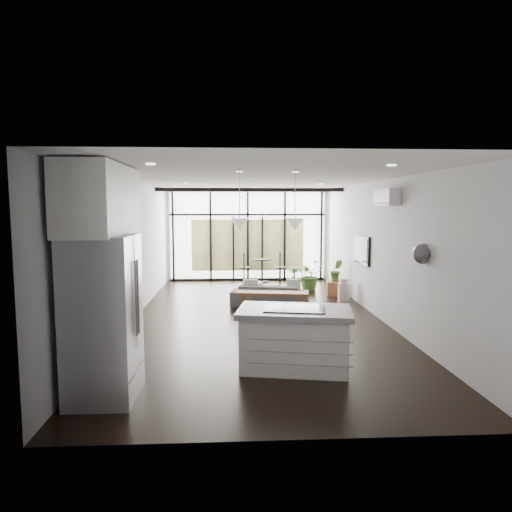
{
  "coord_description": "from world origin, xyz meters",
  "views": [
    {
      "loc": [
        -0.53,
        -9.21,
        2.26
      ],
      "look_at": [
        0.0,
        0.3,
        1.25
      ],
      "focal_mm": 32.0,
      "sensor_mm": 36.0,
      "label": 1
    }
  ],
  "objects": [
    {
      "name": "floor",
      "position": [
        0.0,
        0.0,
        0.0
      ],
      "size": [
        5.0,
        10.0,
        0.0
      ],
      "primitive_type": "cube",
      "color": "black",
      "rests_on": "ground"
    },
    {
      "name": "ceiling",
      "position": [
        0.0,
        0.0,
        2.8
      ],
      "size": [
        5.0,
        10.0,
        0.0
      ],
      "primitive_type": "cube",
      "color": "silver",
      "rests_on": "ground"
    },
    {
      "name": "wall_left",
      "position": [
        -2.5,
        0.0,
        1.4
      ],
      "size": [
        0.02,
        10.0,
        2.8
      ],
      "primitive_type": "cube",
      "color": "silver",
      "rests_on": "ground"
    },
    {
      "name": "wall_right",
      "position": [
        2.5,
        0.0,
        1.4
      ],
      "size": [
        0.02,
        10.0,
        2.8
      ],
      "primitive_type": "cube",
      "color": "silver",
      "rests_on": "ground"
    },
    {
      "name": "wall_back",
      "position": [
        0.0,
        5.0,
        1.4
      ],
      "size": [
        5.0,
        0.02,
        2.8
      ],
      "primitive_type": "cube",
      "color": "silver",
      "rests_on": "ground"
    },
    {
      "name": "wall_front",
      "position": [
        0.0,
        -5.0,
        1.4
      ],
      "size": [
        5.0,
        0.02,
        2.8
      ],
      "primitive_type": "cube",
      "color": "silver",
      "rests_on": "ground"
    },
    {
      "name": "glazing",
      "position": [
        0.0,
        4.88,
        1.4
      ],
      "size": [
        5.0,
        0.2,
        2.8
      ],
      "primitive_type": "cube",
      "color": "black",
      "rests_on": "ground"
    },
    {
      "name": "skylight",
      "position": [
        0.0,
        4.0,
        2.77
      ],
      "size": [
        4.7,
        1.9,
        0.06
      ],
      "primitive_type": "cube",
      "color": "silver",
      "rests_on": "ceiling"
    },
    {
      "name": "neighbour_building",
      "position": [
        0.0,
        4.95,
        1.1
      ],
      "size": [
        3.5,
        0.02,
        1.6
      ],
      "primitive_type": "cube",
      "color": "#ECEAA1",
      "rests_on": "ground"
    },
    {
      "name": "island",
      "position": [
        0.36,
        -3.01,
        0.43
      ],
      "size": [
        1.71,
        1.2,
        0.86
      ],
      "primitive_type": "cube",
      "rotation": [
        0.0,
        0.0,
        -0.18
      ],
      "color": "white",
      "rests_on": "floor"
    },
    {
      "name": "cooktop",
      "position": [
        0.36,
        -3.01,
        0.86
      ],
      "size": [
        0.93,
        0.7,
        0.01
      ],
      "primitive_type": "cube",
      "rotation": [
        0.0,
        0.0,
        -0.18
      ],
      "color": "black",
      "rests_on": "island"
    },
    {
      "name": "fridge",
      "position": [
        -2.04,
        -3.85,
        0.97
      ],
      "size": [
        0.75,
        0.94,
        1.94
      ],
      "primitive_type": "cube",
      "color": "#A1A1A6",
      "rests_on": "floor"
    },
    {
      "name": "appliance_column",
      "position": [
        -2.16,
        -3.05,
        1.2
      ],
      "size": [
        0.62,
        0.65,
        2.41
      ],
      "primitive_type": "cube",
      "color": "white",
      "rests_on": "floor"
    },
    {
      "name": "upper_cabinets",
      "position": [
        -2.12,
        -3.5,
        2.35
      ],
      "size": [
        0.62,
        1.75,
        0.86
      ],
      "primitive_type": "cube",
      "color": "white",
      "rests_on": "wall_left"
    },
    {
      "name": "pendant_left",
      "position": [
        -0.4,
        -2.65,
        2.02
      ],
      "size": [
        0.26,
        0.26,
        0.18
      ],
      "primitive_type": "cone",
      "color": "silver",
      "rests_on": "ceiling"
    },
    {
      "name": "pendant_right",
      "position": [
        0.4,
        -2.65,
        2.02
      ],
      "size": [
        0.26,
        0.26,
        0.18
      ],
      "primitive_type": "cone",
      "color": "silver",
      "rests_on": "ceiling"
    },
    {
      "name": "sofa",
      "position": [
        0.37,
        1.07,
        0.34
      ],
      "size": [
        1.83,
        0.88,
        0.69
      ],
      "primitive_type": "imported",
      "rotation": [
        0.0,
        0.0,
        2.92
      ],
      "color": "#4E4E50",
      "rests_on": "floor"
    },
    {
      "name": "console_bench",
      "position": [
        0.35,
        0.28,
        0.24
      ],
      "size": [
        1.54,
        0.6,
        0.48
      ],
      "primitive_type": "cube",
      "rotation": [
        0.0,
        0.0,
        -0.16
      ],
      "color": "brown",
      "rests_on": "floor"
    },
    {
      "name": "pouf",
      "position": [
        0.01,
        2.03,
        0.2
      ],
      "size": [
        0.55,
        0.55,
        0.41
      ],
      "primitive_type": "cylinder",
      "rotation": [
        0.0,
        0.0,
        0.1
      ],
      "color": "beige",
      "rests_on": "floor"
    },
    {
      "name": "crate",
      "position": [
        2.2,
        2.33,
        0.18
      ],
      "size": [
        0.54,
        0.54,
        0.36
      ],
      "primitive_type": "cube",
      "rotation": [
        0.0,
        0.0,
        -0.13
      ],
      "color": "brown",
      "rests_on": "floor"
    },
    {
      "name": "plant_tall",
      "position": [
        1.65,
        3.14,
        0.33
      ],
      "size": [
        1.02,
        1.06,
        0.65
      ],
      "primitive_type": "imported",
      "rotation": [
        0.0,
        0.0,
        0.4
      ],
      "color": "#325D24",
      "rests_on": "floor"
    },
    {
      "name": "plant_med",
      "position": [
        1.25,
        3.46,
        0.17
      ],
      "size": [
        0.62,
        0.7,
        0.34
      ],
      "primitive_type": "imported",
      "rotation": [
        0.0,
        0.0,
        -0.56
      ],
      "color": "#325D24",
      "rests_on": "floor"
    },
    {
      "name": "plant_crate",
      "position": [
        2.2,
        2.33,
        0.49
      ],
      "size": [
        0.33,
        0.58,
        0.26
      ],
      "primitive_type": "imported",
      "rotation": [
        0.0,
        0.0,
        -0.02
      ],
      "color": "#325D24",
      "rests_on": "crate"
    },
    {
      "name": "milk_can",
      "position": [
        2.18,
        1.47,
        0.29
      ],
      "size": [
        0.31,
        0.31,
        0.57
      ],
      "primitive_type": "cylinder",
      "rotation": [
        0.0,
        0.0,
        0.05
      ],
      "color": "beige",
      "rests_on": "floor"
    },
    {
      "name": "bistro_set",
      "position": [
        0.41,
        4.52,
        0.38
      ],
      "size": [
        1.62,
        0.73,
        0.76
      ],
      "primitive_type": "cube",
      "rotation": [
        0.0,
        0.0,
        -0.06
      ],
      "color": "black",
      "rests_on": "floor"
    },
    {
      "name": "tv",
      "position": [
        2.46,
        1.0,
        1.3
      ],
      "size": [
        0.05,
        1.1,
        0.65
      ],
      "primitive_type": "cube",
      "color": "black",
      "rests_on": "wall_right"
    },
    {
      "name": "ac_unit",
      "position": [
        2.38,
        -0.8,
        2.45
      ],
      "size": [
        0.22,
        0.9,
        0.3
      ],
      "primitive_type": "cube",
      "color": "white",
      "rests_on": "wall_right"
    },
    {
      "name": "framed_art",
      "position": [
        -2.47,
        -0.5,
        1.55
      ],
      "size": [
        0.04,
        0.7,
        0.9
      ],
      "primitive_type": "cube",
      "color": "black",
      "rests_on": "wall_left"
    }
  ]
}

